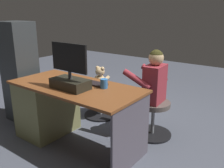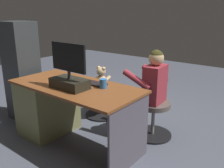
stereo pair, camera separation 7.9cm
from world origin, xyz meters
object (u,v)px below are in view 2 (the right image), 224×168
Objects in this scene: monitor at (69,76)px; office_chair_teddy at (102,98)px; cup at (103,84)px; teddy_bear at (102,78)px; desk at (53,105)px; tv_remote at (61,80)px; person at (149,86)px; computer_mouse at (74,78)px; visitor_chair at (153,116)px; keyboard at (90,82)px.

office_chair_teddy is at bearing -69.51° from monitor.
office_chair_teddy is at bearing -47.84° from cup.
monitor is 1.04m from teddy_bear.
desk is at bearing -13.55° from monitor.
office_chair_teddy is (0.05, -0.81, -0.48)m from tv_remote.
monitor is at bearing 38.36° from cup.
person reaches higher than cup.
monitor reaches higher than computer_mouse.
keyboard is at bearing 47.89° from visitor_chair.
monitor reaches higher than office_chair_teddy.
tv_remote is 0.94m from office_chair_teddy.
teddy_bear is at bearing -4.85° from visitor_chair.
computer_mouse is at bearing 101.00° from office_chair_teddy.
computer_mouse is 0.93m from person.
cup is at bearing 132.16° from office_chair_teddy.
computer_mouse is 0.70m from teddy_bear.
cup is at bearing 72.07° from person.
person reaches higher than keyboard.
computer_mouse is 0.17m from tv_remote.
keyboard is 0.91m from office_chair_teddy.
cup is (-0.24, 0.04, 0.04)m from keyboard.
keyboard reaches higher than visitor_chair.
teddy_bear is 0.64× the size of visitor_chair.
office_chair_teddy is at bearing 90.00° from teddy_bear.
person is (-0.49, -0.87, -0.22)m from monitor.
computer_mouse is at bearing -0.70° from keyboard.
monitor is (-0.46, 0.11, 0.48)m from desk.
keyboard is (-0.05, -0.27, -0.12)m from monitor.
office_chair_teddy is (0.13, -0.65, -0.49)m from computer_mouse.
desk is 0.83m from office_chair_teddy.
desk is at bearing 8.84° from cup.
person is at bearing 175.85° from office_chair_teddy.
monitor is at bearing -174.30° from tv_remote.
keyboard is at bearing 53.34° from person.
teddy_bear is 0.99m from visitor_chair.
teddy_bear is 0.85m from person.
tv_remote is at bearing 93.55° from office_chair_teddy.
desk is 3.14× the size of office_chair_teddy.
cup is at bearing 131.70° from teddy_bear.
tv_remote is at bearing 63.38° from computer_mouse.
cup is 0.69m from person.
tv_remote is (0.58, 0.11, -0.04)m from cup.
visitor_chair is at bearing -124.15° from monitor.
monitor is at bearing 55.85° from visitor_chair.
teddy_bear reaches higher than office_chair_teddy.
cup reaches higher than computer_mouse.
teddy_bear is at bearing -59.22° from keyboard.
teddy_bear reaches higher than tv_remote.
monitor reaches higher than desk.
visitor_chair is at bearing -115.07° from cup.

